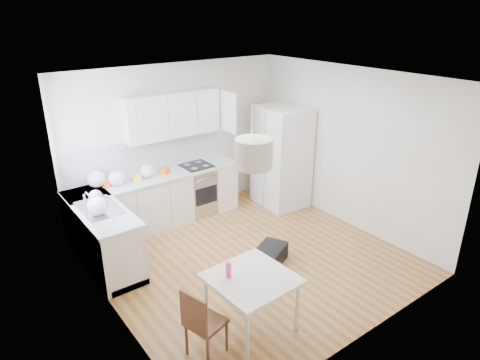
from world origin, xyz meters
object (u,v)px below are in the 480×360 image
at_px(dining_table, 251,283).
at_px(gym_bag, 270,255).
at_px(dining_chair, 206,321).
at_px(refrigerator, 282,157).

height_order(dining_table, gym_bag, dining_table).
bearing_deg(gym_bag, dining_table, -166.05).
bearing_deg(dining_chair, dining_table, -12.53).
xyz_separation_m(refrigerator, dining_table, (-2.63, -2.43, -0.31)).
bearing_deg(dining_chair, refrigerator, 21.95).
height_order(dining_table, dining_chair, dining_chair).
height_order(refrigerator, dining_table, refrigerator).
xyz_separation_m(refrigerator, gym_bag, (-1.53, -1.50, -0.82)).
relative_size(dining_table, dining_chair, 1.08).
bearing_deg(refrigerator, dining_chair, -139.76).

